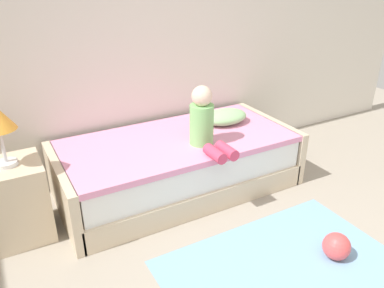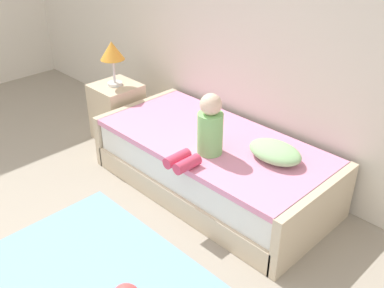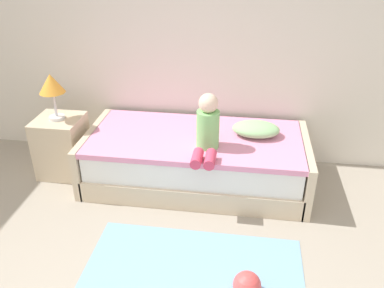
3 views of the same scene
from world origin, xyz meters
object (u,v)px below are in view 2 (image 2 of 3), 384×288
object	(u,v)px
bed	(213,164)
pillow	(275,152)
nightstand	(118,112)
table_lamp	(112,53)
child_figure	(206,131)

from	to	relation	value
bed	pillow	distance (m)	0.65
nightstand	table_lamp	size ratio (longest dim) A/B	1.33
bed	table_lamp	distance (m)	1.52
bed	table_lamp	size ratio (longest dim) A/B	4.69
bed	nightstand	xyz separation A→B (m)	(-1.35, -0.02, 0.05)
bed	pillow	size ratio (longest dim) A/B	4.80
bed	child_figure	size ratio (longest dim) A/B	4.14
table_lamp	pillow	size ratio (longest dim) A/B	1.02
table_lamp	nightstand	bearing A→B (deg)	-90.00
child_figure	bed	bearing A→B (deg)	119.65
nightstand	table_lamp	xyz separation A→B (m)	(0.00, 0.00, 0.64)
child_figure	pillow	bearing A→B (deg)	37.72
bed	nightstand	distance (m)	1.35
nightstand	bed	bearing A→B (deg)	0.83
bed	nightstand	size ratio (longest dim) A/B	3.52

